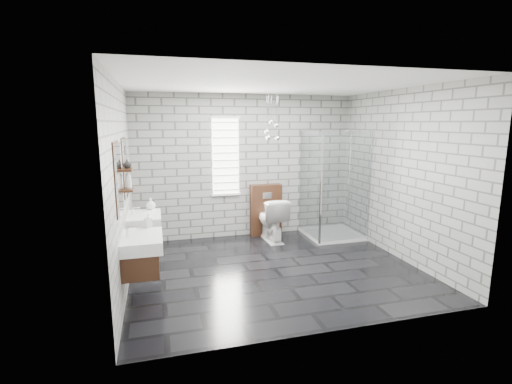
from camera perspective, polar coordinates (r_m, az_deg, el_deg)
name	(u,v)px	position (r m, az deg, el deg)	size (l,w,h in m)	color
floor	(275,269)	(5.74, 2.89, -11.74)	(4.20, 3.60, 0.02)	black
ceiling	(276,83)	(5.34, 3.17, 16.38)	(4.20, 3.60, 0.02)	white
wall_back	(246,166)	(7.10, -1.55, 3.95)	(4.20, 0.02, 2.70)	#989892
wall_front	(333,207)	(3.73, 11.73, -2.34)	(4.20, 0.02, 2.70)	#989892
wall_left	(121,187)	(5.13, -19.99, 0.75)	(0.02, 3.60, 2.70)	#989892
wall_right	(401,175)	(6.35, 21.44, 2.44)	(0.02, 3.60, 2.70)	#989892
vanity_left	(139,244)	(4.66, -17.61, -7.57)	(0.47, 0.70, 1.57)	#3E2213
vanity_right	(142,221)	(5.70, -17.20, -4.24)	(0.47, 0.70, 1.57)	#3E2213
shelf_lower	(128,189)	(5.08, -19.11, 0.37)	(0.14, 0.30, 0.03)	#3E2213
shelf_upper	(127,170)	(5.04, -19.29, 3.28)	(0.14, 0.30, 0.03)	#3E2213
window	(226,157)	(6.97, -4.71, 5.45)	(0.56, 0.05, 1.48)	white
cistern_panel	(266,210)	(7.24, 1.51, -2.75)	(0.60, 0.20, 1.00)	#3E2213
flush_plate	(267,196)	(7.08, 1.77, -0.58)	(0.18, 0.01, 0.12)	silver
shower_enclosure	(331,212)	(7.18, 11.44, -3.05)	(1.00, 1.00, 2.03)	white
pendant_cluster	(272,130)	(6.75, 2.48, 9.47)	(0.28, 0.22, 0.85)	silver
toilet	(272,219)	(6.91, 2.40, -4.20)	(0.45, 0.80, 0.81)	white
soap_bottle_a	(148,221)	(4.95, -16.24, -4.26)	(0.08, 0.08, 0.17)	#B2B2B2
soap_bottle_b	(151,204)	(5.96, -15.89, -1.74)	(0.14, 0.14, 0.18)	#B2B2B2
soap_bottle_c	(128,179)	(5.05, -19.10, 1.84)	(0.09, 0.09, 0.24)	#B2B2B2
vase	(127,164)	(5.06, -19.21, 4.12)	(0.11, 0.11, 0.11)	#B2B2B2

